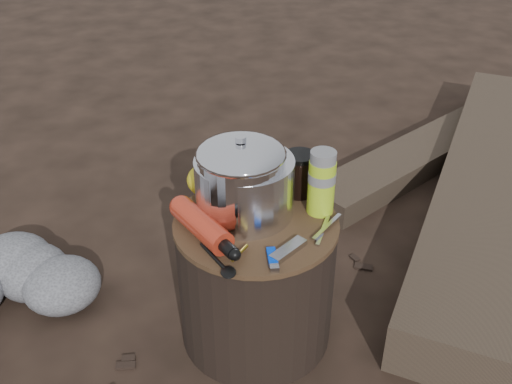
{
  "coord_description": "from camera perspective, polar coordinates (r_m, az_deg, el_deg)",
  "views": [
    {
      "loc": [
        -0.09,
        -1.24,
        1.27
      ],
      "look_at": [
        0.0,
        0.0,
        0.48
      ],
      "focal_mm": 41.78,
      "sensor_mm": 36.0,
      "label": 1
    }
  ],
  "objects": [
    {
      "name": "lighter",
      "position": [
        1.4,
        1.56,
        -6.25
      ],
      "size": [
        0.02,
        0.08,
        0.01
      ],
      "primitive_type": "cube",
      "rotation": [
        0.0,
        0.0,
        0.03
      ],
      "color": "#0034D5",
      "rests_on": "stump"
    },
    {
      "name": "pot_grabber",
      "position": [
        1.5,
        6.45,
        -3.54
      ],
      "size": [
        0.1,
        0.13,
        0.01
      ],
      "primitive_type": null,
      "rotation": [
        0.0,
        0.0,
        -0.54
      ],
      "color": "#B0B0B5",
      "rests_on": "stump"
    },
    {
      "name": "ground",
      "position": [
        1.78,
        0.0,
        -13.13
      ],
      "size": [
        60.0,
        60.0,
        0.0
      ],
      "primitive_type": "plane",
      "color": "black",
      "rests_on": "ground"
    },
    {
      "name": "multitool",
      "position": [
        1.42,
        3.1,
        -5.57
      ],
      "size": [
        0.1,
        0.1,
        0.02
      ],
      "primitive_type": "cube",
      "rotation": [
        0.0,
        0.0,
        -0.81
      ],
      "color": "#B0B0B5",
      "rests_on": "stump"
    },
    {
      "name": "stuff_sack",
      "position": [
        1.61,
        -4.1,
        1.18
      ],
      "size": [
        0.14,
        0.12,
        0.1
      ],
      "primitive_type": "ellipsoid",
      "color": "yellow",
      "rests_on": "stump"
    },
    {
      "name": "thermos",
      "position": [
        1.53,
        6.3,
        0.89
      ],
      "size": [
        0.07,
        0.07,
        0.17
      ],
      "primitive_type": "cylinder",
      "color": "#A8D220",
      "rests_on": "stump"
    },
    {
      "name": "foil_windscreen",
      "position": [
        1.52,
        -1.11,
        0.5
      ],
      "size": [
        0.25,
        0.25,
        0.15
      ],
      "primitive_type": "cylinder",
      "color": "silver",
      "rests_on": "stump"
    },
    {
      "name": "camping_pot",
      "position": [
        1.49,
        -1.41,
        1.18
      ],
      "size": [
        0.22,
        0.22,
        0.22
      ],
      "primitive_type": "cylinder",
      "color": "silver",
      "rests_on": "stump"
    },
    {
      "name": "travel_mug",
      "position": [
        1.61,
        4.18,
        1.71
      ],
      "size": [
        0.08,
        0.08,
        0.12
      ],
      "primitive_type": "cylinder",
      "color": "black",
      "rests_on": "stump"
    },
    {
      "name": "log_main",
      "position": [
        2.42,
        21.21,
        0.66
      ],
      "size": [
        1.19,
        1.86,
        0.16
      ],
      "primitive_type": "cube",
      "rotation": [
        0.0,
        0.0,
        -0.49
      ],
      "color": "#382D22",
      "rests_on": "ground"
    },
    {
      "name": "stump",
      "position": [
        1.64,
        0.0,
        -8.39
      ],
      "size": [
        0.42,
        0.42,
        0.39
      ],
      "primitive_type": "cylinder",
      "color": "black",
      "rests_on": "ground"
    },
    {
      "name": "spork",
      "position": [
        1.4,
        -4.03,
        -6.23
      ],
      "size": [
        0.09,
        0.14,
        0.01
      ],
      "primitive_type": null,
      "rotation": [
        0.0,
        0.0,
        0.51
      ],
      "color": "black",
      "rests_on": "stump"
    },
    {
      "name": "food_pouch",
      "position": [
        1.64,
        -0.97,
        2.62
      ],
      "size": [
        0.11,
        0.04,
        0.13
      ],
      "primitive_type": "cube",
      "rotation": [
        0.0,
        0.0,
        -0.16
      ],
      "color": "navy",
      "rests_on": "stump"
    },
    {
      "name": "log_small",
      "position": [
        2.6,
        15.09,
        3.25
      ],
      "size": [
        1.04,
        0.86,
        0.1
      ],
      "primitive_type": "cube",
      "rotation": [
        0.0,
        0.0,
        -0.93
      ],
      "color": "#382D22",
      "rests_on": "ground"
    },
    {
      "name": "fuel_bottle",
      "position": [
        1.46,
        -5.23,
        -3.19
      ],
      "size": [
        0.19,
        0.25,
        0.06
      ],
      "primitive_type": null,
      "rotation": [
        0.0,
        0.0,
        0.56
      ],
      "color": "red",
      "rests_on": "stump"
    }
  ]
}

